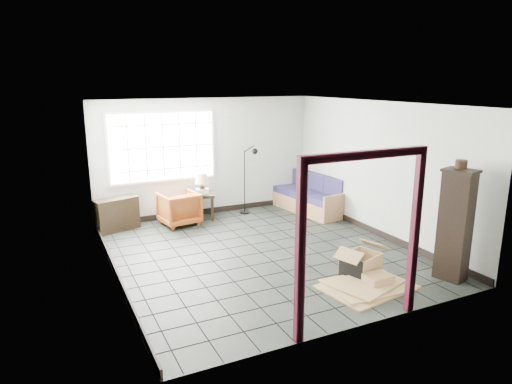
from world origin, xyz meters
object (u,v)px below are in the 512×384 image
side_table (202,198)px  tall_shelf (455,224)px  futon_sofa (310,198)px  armchair (179,207)px

side_table → tall_shelf: size_ratio=0.39×
futon_sofa → tall_shelf: tall_shelf is taller
futon_sofa → tall_shelf: 4.17m
armchair → side_table: (0.58, 0.17, 0.09)m
tall_shelf → armchair: bearing=107.0°
armchair → side_table: bearing=-171.6°
futon_sofa → side_table: size_ratio=3.06×
side_table → tall_shelf: 5.22m
side_table → tall_shelf: tall_shelf is taller
futon_sofa → armchair: size_ratio=2.65×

